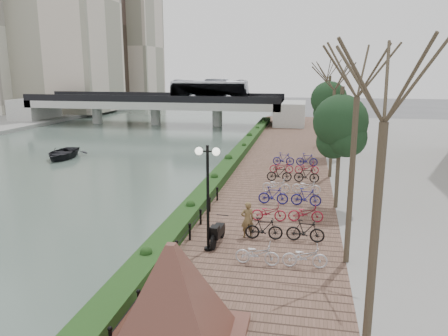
% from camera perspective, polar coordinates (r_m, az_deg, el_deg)
% --- Properties ---
extents(ground, '(220.00, 220.00, 0.00)m').
position_cam_1_polar(ground, '(17.64, -11.60, -13.99)').
color(ground, '#59595B').
rests_on(ground, ground).
extents(river_water, '(30.00, 130.00, 0.02)m').
position_cam_1_polar(river_water, '(45.53, -17.28, 2.32)').
color(river_water, '#4D6055').
rests_on(river_water, ground).
extents(promenade, '(8.00, 75.00, 0.50)m').
position_cam_1_polar(promenade, '(32.96, 6.54, -0.62)').
color(promenade, brown).
rests_on(promenade, ground).
extents(hedge, '(1.10, 56.00, 0.60)m').
position_cam_1_polar(hedge, '(35.66, 1.42, 1.39)').
color(hedge, '#203D16').
rests_on(hedge, promenade).
extents(chain_fence, '(0.10, 14.10, 0.70)m').
position_cam_1_polar(chain_fence, '(18.57, -5.31, -9.48)').
color(chain_fence, black).
rests_on(chain_fence, promenade).
extents(granite_monument, '(5.84, 5.84, 3.04)m').
position_cam_1_polar(granite_monument, '(11.99, -6.78, -16.44)').
color(granite_monument, '#4E2C21').
rests_on(granite_monument, promenade).
extents(lamppost, '(1.02, 0.32, 4.44)m').
position_cam_1_polar(lamppost, '(17.53, -2.15, -0.87)').
color(lamppost, black).
rests_on(lamppost, promenade).
extents(motorcycle, '(0.67, 1.77, 1.08)m').
position_cam_1_polar(motorcycle, '(18.99, -0.80, -8.29)').
color(motorcycle, black).
rests_on(motorcycle, promenade).
extents(pedestrian, '(0.70, 0.59, 1.64)m').
position_cam_1_polar(pedestrian, '(19.61, 3.07, -6.73)').
color(pedestrian, brown).
rests_on(pedestrian, promenade).
extents(bicycle_parking, '(2.40, 19.89, 1.00)m').
position_cam_1_polar(bicycle_parking, '(25.51, 8.66, -3.02)').
color(bicycle_parking, silver).
rests_on(bicycle_parking, promenade).
extents(street_trees, '(3.20, 37.12, 6.80)m').
position_cam_1_polar(street_trees, '(27.55, 14.29, 3.69)').
color(street_trees, '#332A1E').
rests_on(street_trees, promenade).
extents(bridge, '(36.00, 10.77, 6.50)m').
position_cam_1_polar(bridge, '(62.80, -7.56, 8.64)').
color(bridge, '#AAABA5').
rests_on(bridge, ground).
extents(boat, '(3.96, 5.12, 0.98)m').
position_cam_1_polar(boat, '(41.66, -20.34, 1.85)').
color(boat, black).
rests_on(boat, river_water).
extents(far_buildings, '(35.00, 38.00, 38.00)m').
position_cam_1_polar(far_buildings, '(93.96, -20.92, 17.09)').
color(far_buildings, beige).
rests_on(far_buildings, far_bank).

